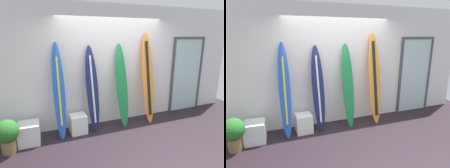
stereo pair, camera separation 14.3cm
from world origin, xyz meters
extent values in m
cube|color=black|center=(0.00, 0.00, -0.02)|extent=(8.00, 8.00, 0.04)
cube|color=silver|center=(0.00, 1.30, 1.40)|extent=(7.20, 0.20, 2.80)
ellipsoid|color=blue|center=(-1.28, 0.91, 0.99)|extent=(0.25, 0.51, 1.99)
cube|color=yellow|center=(-1.28, 0.88, 1.00)|extent=(0.05, 0.32, 1.37)
cone|color=black|center=(-1.28, 0.77, 0.17)|extent=(0.07, 0.09, 0.11)
ellipsoid|color=#181E4E|center=(-0.56, 0.95, 0.95)|extent=(0.28, 0.47, 1.91)
cube|color=silver|center=(-0.56, 0.91, 0.96)|extent=(0.05, 0.31, 1.45)
ellipsoid|color=#1B7B3E|center=(0.14, 0.93, 0.97)|extent=(0.27, 0.51, 1.94)
cone|color=black|center=(0.14, 0.79, 0.17)|extent=(0.07, 0.09, 0.11)
ellipsoid|color=orange|center=(0.83, 0.93, 1.09)|extent=(0.31, 0.49, 2.18)
cube|color=black|center=(0.83, 0.91, 1.09)|extent=(0.08, 0.37, 1.77)
cone|color=black|center=(0.83, 0.79, 0.19)|extent=(0.07, 0.09, 0.11)
cube|color=white|center=(-0.92, 0.91, 0.21)|extent=(0.37, 0.37, 0.41)
cube|color=silver|center=(-1.92, 0.83, 0.21)|extent=(0.41, 0.41, 0.43)
cube|color=silver|center=(2.25, 1.18, 1.00)|extent=(0.91, 0.02, 2.01)
cube|color=#47474C|center=(1.77, 1.18, 1.00)|extent=(0.06, 0.06, 2.01)
cube|color=#47474C|center=(2.74, 1.18, 1.00)|extent=(0.06, 0.06, 2.01)
cube|color=#47474C|center=(2.25, 1.18, 2.04)|extent=(1.03, 0.06, 0.06)
cylinder|color=olive|center=(-2.26, 0.63, 0.13)|extent=(0.25, 0.25, 0.26)
sphere|color=#266725|center=(-2.26, 0.63, 0.43)|extent=(0.42, 0.42, 0.42)
camera|label=1|loc=(-1.59, -2.88, 2.10)|focal=29.89mm
camera|label=2|loc=(-1.46, -2.93, 2.10)|focal=29.89mm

